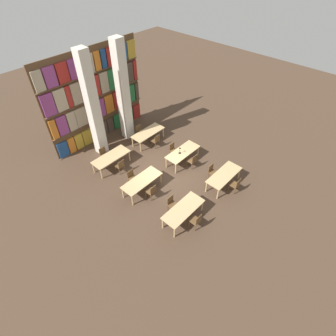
% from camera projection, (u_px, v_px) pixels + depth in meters
% --- Properties ---
extents(ground_plane, '(40.00, 40.00, 0.00)m').
position_uv_depth(ground_plane, '(164.00, 174.00, 14.36)').
color(ground_plane, '#4C3828').
extents(bookshelf_bank, '(6.47, 0.35, 5.50)m').
position_uv_depth(bookshelf_bank, '(96.00, 98.00, 15.19)').
color(bookshelf_bank, brown).
rests_on(bookshelf_bank, ground_plane).
extents(pillar_left, '(0.57, 0.57, 6.00)m').
position_uv_depth(pillar_left, '(93.00, 107.00, 13.80)').
color(pillar_left, silver).
rests_on(pillar_left, ground_plane).
extents(pillar_center, '(0.57, 0.57, 6.00)m').
position_uv_depth(pillar_center, '(123.00, 93.00, 14.92)').
color(pillar_center, silver).
rests_on(pillar_center, ground_plane).
extents(reading_table_0, '(2.14, 0.86, 0.73)m').
position_uv_depth(reading_table_0, '(183.00, 210.00, 11.76)').
color(reading_table_0, tan).
rests_on(reading_table_0, ground_plane).
extents(chair_0, '(0.42, 0.40, 0.88)m').
position_uv_depth(chair_0, '(196.00, 221.00, 11.55)').
color(chair_0, brown).
rests_on(chair_0, ground_plane).
extents(chair_1, '(0.42, 0.40, 0.88)m').
position_uv_depth(chair_1, '(172.00, 204.00, 12.26)').
color(chair_1, brown).
rests_on(chair_1, ground_plane).
extents(reading_table_1, '(2.14, 0.86, 0.73)m').
position_uv_depth(reading_table_1, '(224.00, 176.00, 13.36)').
color(reading_table_1, tan).
rests_on(reading_table_1, ground_plane).
extents(chair_2, '(0.42, 0.40, 0.88)m').
position_uv_depth(chair_2, '(236.00, 185.00, 13.14)').
color(chair_2, brown).
rests_on(chair_2, ground_plane).
extents(chair_3, '(0.42, 0.40, 0.88)m').
position_uv_depth(chair_3, '(212.00, 171.00, 13.85)').
color(chair_3, brown).
rests_on(chair_3, ground_plane).
extents(reading_table_2, '(2.14, 0.86, 0.73)m').
position_uv_depth(reading_table_2, '(142.00, 181.00, 13.07)').
color(reading_table_2, tan).
rests_on(reading_table_2, ground_plane).
extents(chair_4, '(0.42, 0.40, 0.88)m').
position_uv_depth(chair_4, '(152.00, 191.00, 12.82)').
color(chair_4, brown).
rests_on(chair_4, ground_plane).
extents(chair_5, '(0.42, 0.40, 0.88)m').
position_uv_depth(chair_5, '(132.00, 177.00, 13.53)').
color(chair_5, brown).
rests_on(chair_5, ground_plane).
extents(reading_table_3, '(2.14, 0.86, 0.73)m').
position_uv_depth(reading_table_3, '(183.00, 153.00, 14.70)').
color(reading_table_3, tan).
rests_on(reading_table_3, ground_plane).
extents(chair_6, '(0.42, 0.40, 0.88)m').
position_uv_depth(chair_6, '(193.00, 161.00, 14.48)').
color(chair_6, brown).
rests_on(chair_6, ground_plane).
extents(chair_7, '(0.42, 0.40, 0.88)m').
position_uv_depth(chair_7, '(173.00, 150.00, 15.18)').
color(chair_7, brown).
rests_on(chair_7, ground_plane).
extents(desk_lamp_0, '(0.14, 0.14, 0.41)m').
position_uv_depth(desk_lamp_0, '(180.00, 149.00, 14.36)').
color(desk_lamp_0, black).
rests_on(desk_lamp_0, reading_table_3).
extents(reading_table_4, '(2.14, 0.86, 0.73)m').
position_uv_depth(reading_table_4, '(111.00, 158.00, 14.40)').
color(reading_table_4, tan).
rests_on(reading_table_4, ground_plane).
extents(chair_8, '(0.42, 0.40, 0.88)m').
position_uv_depth(chair_8, '(120.00, 166.00, 14.18)').
color(chair_8, brown).
rests_on(chair_8, ground_plane).
extents(chair_9, '(0.42, 0.40, 0.88)m').
position_uv_depth(chair_9, '(104.00, 154.00, 14.88)').
color(chair_9, brown).
rests_on(chair_9, ground_plane).
extents(reading_table_5, '(2.14, 0.86, 0.73)m').
position_uv_depth(reading_table_5, '(148.00, 133.00, 16.07)').
color(reading_table_5, tan).
rests_on(reading_table_5, ground_plane).
extents(chair_10, '(0.42, 0.40, 0.88)m').
position_uv_depth(chair_10, '(156.00, 140.00, 15.82)').
color(chair_10, brown).
rests_on(chair_10, ground_plane).
extents(chair_11, '(0.42, 0.40, 0.88)m').
position_uv_depth(chair_11, '(140.00, 131.00, 16.52)').
color(chair_11, brown).
rests_on(chair_11, ground_plane).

